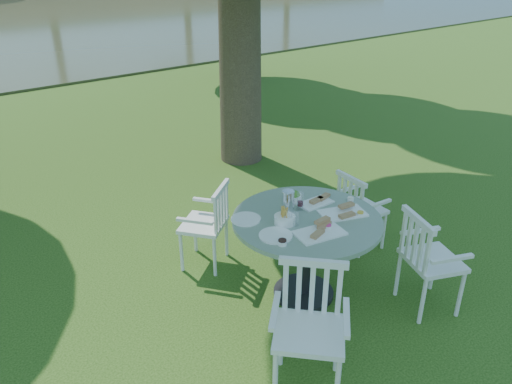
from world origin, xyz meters
TOP-DOWN VIEW (x-y plane):
  - ground at (0.00, 0.00)m, footprint 140.00×140.00m
  - table at (0.06, -0.42)m, footprint 1.31×1.31m
  - chair_ne at (1.05, -0.16)m, footprint 0.45×0.48m
  - chair_nw at (-0.30, 0.53)m, footprint 0.60×0.60m
  - chair_sw at (-0.62, -1.17)m, footprint 0.67×0.67m
  - chair_se at (0.72, -1.20)m, footprint 0.59×0.61m
  - tableware at (0.00, -0.36)m, footprint 1.14×0.86m

SIDE VIEW (x-z plane):
  - ground at x=0.00m, z-range 0.00..0.00m
  - chair_ne at x=1.05m, z-range 0.08..0.93m
  - chair_nw at x=-0.30m, z-range 0.08..0.95m
  - chair_se at x=0.72m, z-range 0.08..1.01m
  - chair_sw at x=-0.62m, z-range 0.09..1.05m
  - table at x=0.06m, z-range 0.24..1.05m
  - tableware at x=0.00m, z-range 0.74..0.96m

